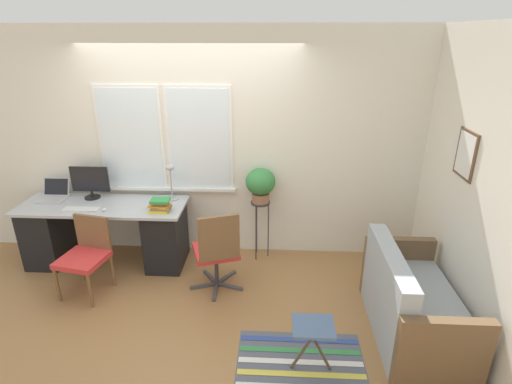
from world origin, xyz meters
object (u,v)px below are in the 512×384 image
desk_chair_wooden (86,254)px  folding_stool (313,331)px  book_stack (160,205)px  plant_stand (260,211)px  desk_lamp (171,177)px  potted_plant (261,183)px  monitor (90,182)px  office_chair_swivel (217,250)px  mouse (104,209)px  laptop (53,195)px  couch_loveseat (411,306)px  keyboard (81,209)px

desk_chair_wooden → folding_stool: bearing=-11.7°
book_stack → plant_stand: (1.10, 0.36, -0.20)m
plant_stand → desk_lamp: bearing=-179.3°
desk_lamp → plant_stand: 1.13m
potted_plant → desk_lamp: bearing=-179.3°
desk_lamp → plant_stand: bearing=0.7°
plant_stand → book_stack: bearing=-161.6°
folding_stool → monitor: bearing=145.2°
desk_chair_wooden → potted_plant: potted_plant is taller
office_chair_swivel → plant_stand: size_ratio=1.28×
plant_stand → mouse: bearing=-167.1°
desk_chair_wooden → mouse: bearing=90.8°
laptop → desk_lamp: 1.43m
mouse → book_stack: bearing=2.8°
couch_loveseat → book_stack: bearing=69.6°
office_chair_swivel → potted_plant: 0.97m
laptop → desk_chair_wooden: 1.04m
laptop → plant_stand: laptop is taller
couch_loveseat → folding_stool: 1.05m
keyboard → office_chair_swivel: 1.63m
desk_chair_wooden → office_chair_swivel: size_ratio=0.86×
desk_chair_wooden → couch_loveseat: 3.27m
folding_stool → desk_lamp: bearing=131.2°
couch_loveseat → potted_plant: size_ratio=3.22×
desk_lamp → folding_stool: 2.44m
office_chair_swivel → laptop: bearing=-36.5°
monitor → potted_plant: size_ratio=1.09×
laptop → desk_chair_wooden: (0.66, -0.72, -0.36)m
laptop → monitor: bearing=7.0°
keyboard → couch_loveseat: size_ratio=0.30×
office_chair_swivel → mouse: bearing=-33.3°
monitor → book_stack: 0.99m
plant_stand → folding_stool: (0.50, -1.79, -0.22)m
folding_stool → couch_loveseat: bearing=27.6°
keyboard → mouse: (0.27, -0.01, 0.01)m
office_chair_swivel → couch_loveseat: bearing=143.2°
book_stack → folding_stool: (1.60, -1.42, -0.43)m
mouse → office_chair_swivel: bearing=-14.0°
couch_loveseat → office_chair_swivel: bearing=72.5°
keyboard → desk_lamp: (0.94, 0.37, 0.27)m
desk_lamp → folding_stool: desk_lamp is taller
mouse → office_chair_swivel: size_ratio=0.07×
book_stack → potted_plant: bearing=18.4°
laptop → mouse: bearing=-22.5°
desk_lamp → mouse: bearing=-150.4°
mouse → office_chair_swivel: office_chair_swivel is taller
monitor → plant_stand: size_ratio=0.62×
monitor → desk_chair_wooden: 0.96m
office_chair_swivel → couch_loveseat: office_chair_swivel is taller
monitor → plant_stand: 2.05m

